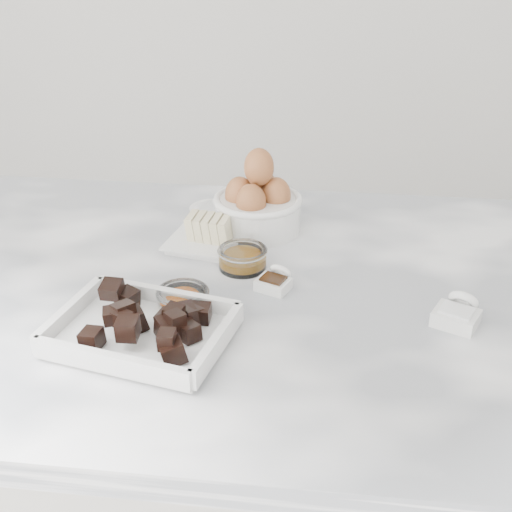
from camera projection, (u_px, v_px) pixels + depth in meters
The scene contains 9 objects.
marble_slab at pixel (241, 298), 1.11m from camera, with size 1.20×0.80×0.04m, color white.
chocolate_dish at pixel (141, 325), 0.96m from camera, with size 0.27×0.22×0.06m.
butter_plate at pixel (207, 235), 1.22m from camera, with size 0.15×0.15×0.05m.
sugar_ramekin at pixel (213, 219), 1.26m from camera, with size 0.08×0.08×0.05m.
egg_bowl at pixel (258, 204), 1.26m from camera, with size 0.16×0.16×0.15m.
honey_bowl at pixel (243, 258), 1.15m from camera, with size 0.08×0.08×0.04m.
zest_bowl at pixel (183, 299), 1.03m from camera, with size 0.08×0.08×0.03m.
vanilla_spoon at pixel (275, 281), 1.09m from camera, with size 0.06×0.07×0.04m.
salt_spoon at pixel (458, 313), 1.01m from camera, with size 0.08×0.09×0.05m.
Camera 1 is at (0.14, -0.94, 1.50)m, focal length 50.00 mm.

